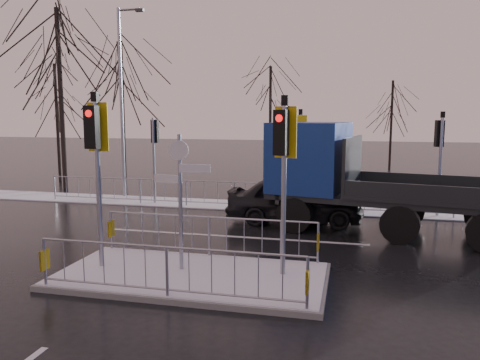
% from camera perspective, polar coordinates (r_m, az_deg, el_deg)
% --- Properties ---
extents(ground, '(120.00, 120.00, 0.00)m').
position_cam_1_polar(ground, '(10.74, -5.97, -11.92)').
color(ground, black).
rests_on(ground, ground).
extents(snow_verge, '(30.00, 2.00, 0.04)m').
position_cam_1_polar(snow_verge, '(18.78, 2.74, -3.22)').
color(snow_verge, white).
rests_on(snow_verge, ground).
extents(lane_markings, '(8.00, 11.38, 0.01)m').
position_cam_1_polar(lane_markings, '(10.44, -6.59, -12.49)').
color(lane_markings, silver).
rests_on(lane_markings, ground).
extents(traffic_island, '(6.00, 3.04, 4.15)m').
position_cam_1_polar(traffic_island, '(10.62, -6.04, -9.91)').
color(traffic_island, slate).
rests_on(traffic_island, ground).
extents(far_kerb_fixtures, '(18.00, 0.65, 3.83)m').
position_cam_1_polar(far_kerb_fixtures, '(18.07, 3.38, -0.45)').
color(far_kerb_fixtures, '#91959E').
rests_on(far_kerb_fixtures, ground).
extents(car_far_lane, '(4.65, 2.02, 1.56)m').
position_cam_1_polar(car_far_lane, '(16.00, 6.70, -2.44)').
color(car_far_lane, black).
rests_on(car_far_lane, ground).
extents(flatbed_truck, '(7.72, 4.03, 3.40)m').
position_cam_1_polar(flatbed_truck, '(15.31, 12.25, 0.87)').
color(flatbed_truck, black).
rests_on(flatbed_truck, ground).
extents(tree_near_a, '(4.75, 4.75, 8.97)m').
position_cam_1_polar(tree_near_a, '(24.90, -21.17, 13.06)').
color(tree_near_a, black).
rests_on(tree_near_a, ground).
extents(tree_near_b, '(4.00, 4.00, 7.55)m').
position_cam_1_polar(tree_near_b, '(24.84, -14.21, 11.13)').
color(tree_near_b, black).
rests_on(tree_near_b, ground).
extents(tree_near_c, '(3.50, 3.50, 6.61)m').
position_cam_1_polar(tree_near_c, '(27.99, -21.51, 9.11)').
color(tree_near_c, black).
rests_on(tree_near_c, ground).
extents(tree_far_a, '(3.75, 3.75, 7.08)m').
position_cam_1_polar(tree_far_a, '(32.00, 3.73, 9.98)').
color(tree_far_a, black).
rests_on(tree_far_a, ground).
extents(tree_far_b, '(3.25, 3.25, 6.14)m').
position_cam_1_polar(tree_far_b, '(33.63, 18.03, 8.42)').
color(tree_far_b, black).
rests_on(tree_far_b, ground).
extents(street_lamp_left, '(1.25, 0.18, 8.20)m').
position_cam_1_polar(street_lamp_left, '(21.42, -14.13, 9.94)').
color(street_lamp_left, '#91959E').
rests_on(street_lamp_left, ground).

